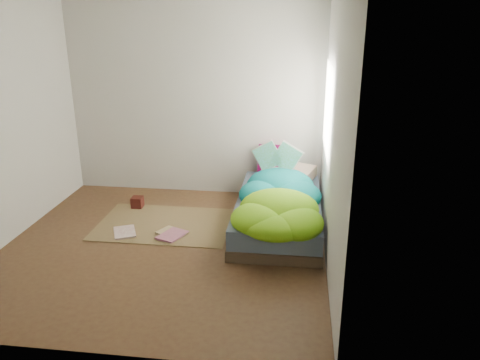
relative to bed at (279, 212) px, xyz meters
name	(u,v)px	position (x,y,z in m)	size (l,w,h in m)	color
ground	(164,246)	(-1.22, -0.72, -0.17)	(3.50, 3.50, 0.00)	#4A2C1C
room_walls	(157,99)	(-1.21, -0.71, 1.46)	(3.54, 3.54, 2.62)	silver
bed	(279,212)	(0.00, 0.00, 0.00)	(1.00, 2.00, 0.34)	#39301F
duvet	(278,192)	(0.00, -0.22, 0.34)	(0.96, 1.84, 0.34)	#077074
rug	(165,224)	(-1.37, -0.17, -0.16)	(1.60, 1.10, 0.01)	brown
pillow_floral	(289,173)	(0.10, 0.78, 0.24)	(0.64, 0.40, 0.14)	beige
pillow_magenta	(273,160)	(-0.12, 0.90, 0.38)	(0.41, 0.13, 0.41)	#430429
open_book	(277,149)	(-0.05, 0.41, 0.67)	(0.51, 0.11, 0.31)	green
wooden_box	(137,202)	(-1.87, 0.29, -0.09)	(0.14, 0.14, 0.14)	#36100C
floor_book_a	(114,234)	(-1.87, -0.54, -0.14)	(0.24, 0.33, 0.02)	silver
floor_book_b	(164,233)	(-1.30, -0.46, -0.14)	(0.25, 0.33, 0.03)	#C27084
floor_book_c	(165,237)	(-1.26, -0.54, -0.14)	(0.23, 0.32, 0.02)	tan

